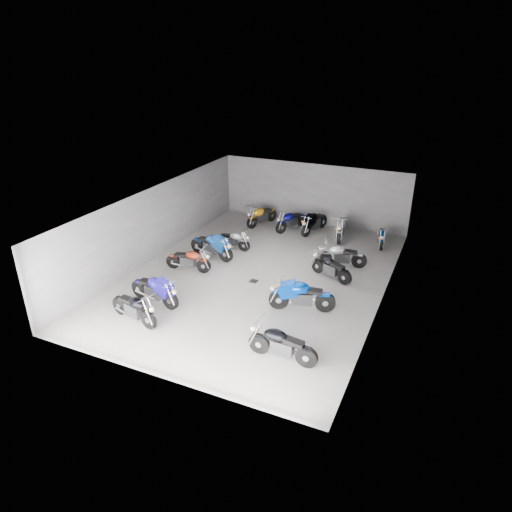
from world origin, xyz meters
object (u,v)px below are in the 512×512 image
object	(u,v)px
drain_grate	(254,281)
motorcycle_back_b	(261,216)
motorcycle_right_e	(331,267)
motorcycle_right_c	(301,296)
motorcycle_left_b	(155,290)
motorcycle_right_f	(341,256)
motorcycle_left_f	(232,240)
motorcycle_right_a	(282,345)
motorcycle_left_a	(134,308)
motorcycle_back_c	(291,221)
motorcycle_left_d	(189,260)
motorcycle_back_f	(382,237)
motorcycle_back_e	(341,227)
motorcycle_left_e	(212,246)
motorcycle_back_d	(314,222)

from	to	relation	value
drain_grate	motorcycle_back_b	distance (m)	6.49
motorcycle_right_e	motorcycle_right_c	bearing A→B (deg)	-161.63
motorcycle_left_b	motorcycle_right_e	bearing A→B (deg)	140.77
motorcycle_right_f	motorcycle_back_b	bearing A→B (deg)	42.15
motorcycle_left_f	motorcycle_right_a	xyz separation A→B (m)	(5.16, -6.83, 0.08)
drain_grate	motorcycle_left_a	distance (m)	5.06
motorcycle_back_c	drain_grate	bearing A→B (deg)	119.01
motorcycle_right_e	motorcycle_right_f	bearing A→B (deg)	18.41
motorcycle_left_d	motorcycle_back_f	xyz separation A→B (m)	(6.92, 6.10, -0.04)
motorcycle_back_e	motorcycle_right_a	bearing A→B (deg)	86.40
drain_grate	motorcycle_left_e	world-z (taller)	motorcycle_left_e
motorcycle_right_f	motorcycle_left_b	bearing A→B (deg)	121.40
motorcycle_left_e	motorcycle_right_f	bearing A→B (deg)	115.87
motorcycle_back_c	motorcycle_left_a	bearing A→B (deg)	102.85
motorcycle_left_e	motorcycle_right_f	xyz separation A→B (m)	(5.52, 1.46, -0.05)
motorcycle_left_d	motorcycle_right_c	distance (m)	5.49
motorcycle_left_f	motorcycle_right_e	size ratio (longest dim) A/B	0.98
drain_grate	motorcycle_left_a	xyz separation A→B (m)	(-2.49, -4.37, 0.52)
motorcycle_left_e	motorcycle_back_b	size ratio (longest dim) A/B	1.11
motorcycle_left_b	motorcycle_back_c	bearing A→B (deg)	177.55
motorcycle_left_d	motorcycle_back_e	distance (m)	7.92
motorcycle_back_c	motorcycle_back_d	bearing A→B (deg)	-147.25
motorcycle_back_d	motorcycle_back_f	bearing A→B (deg)	-171.47
motorcycle_left_a	motorcycle_left_d	xyz separation A→B (m)	(-0.42, 4.16, -0.04)
motorcycle_right_e	motorcycle_back_c	world-z (taller)	motorcycle_back_c
motorcycle_back_c	motorcycle_back_e	xyz separation A→B (m)	(2.63, 0.01, 0.04)
motorcycle_back_b	motorcycle_left_f	bearing A→B (deg)	109.63
motorcycle_right_f	motorcycle_back_b	distance (m)	6.10
motorcycle_back_f	motorcycle_left_d	bearing A→B (deg)	30.74
motorcycle_left_f	motorcycle_back_e	bearing A→B (deg)	128.85
motorcycle_right_a	motorcycle_back_b	bearing A→B (deg)	28.19
motorcycle_left_b	motorcycle_back_b	world-z (taller)	motorcycle_left_b
motorcycle_right_c	motorcycle_left_e	bearing A→B (deg)	45.38
motorcycle_back_c	motorcycle_back_e	distance (m)	2.63
motorcycle_left_d	motorcycle_left_e	bearing A→B (deg)	164.92
motorcycle_left_d	motorcycle_back_f	world-z (taller)	motorcycle_left_d
motorcycle_back_c	motorcycle_left_e	bearing A→B (deg)	89.24
motorcycle_left_b	motorcycle_right_c	size ratio (longest dim) A/B	0.98
motorcycle_back_d	motorcycle_back_f	distance (m)	3.47
motorcycle_right_a	motorcycle_right_f	bearing A→B (deg)	1.67
motorcycle_left_e	motorcycle_left_f	size ratio (longest dim) A/B	1.25
drain_grate	motorcycle_back_c	xyz separation A→B (m)	(-0.62, 5.98, 0.52)
motorcycle_right_a	motorcycle_right_f	distance (m)	7.07
motorcycle_left_d	motorcycle_back_e	bearing A→B (deg)	135.30
motorcycle_right_c	motorcycle_back_d	world-z (taller)	motorcycle_right_c
motorcycle_left_f	motorcycle_right_f	world-z (taller)	motorcycle_right_f
motorcycle_right_a	motorcycle_back_d	distance (m)	10.71
drain_grate	motorcycle_left_e	xyz separation A→B (m)	(-2.67, 1.35, 0.56)
motorcycle_left_b	motorcycle_right_f	xyz separation A→B (m)	(5.44, 5.86, -0.04)
motorcycle_right_c	motorcycle_left_a	bearing A→B (deg)	104.44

